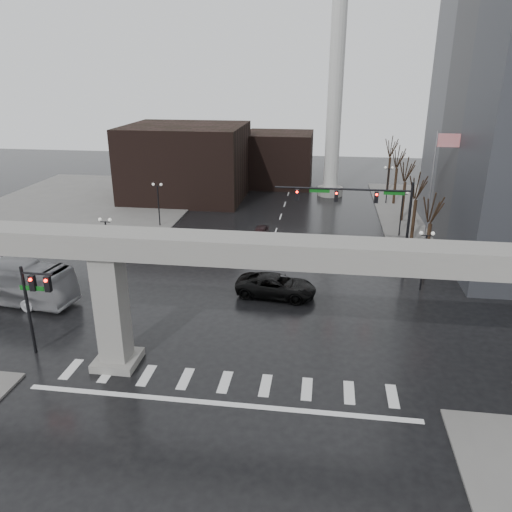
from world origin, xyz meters
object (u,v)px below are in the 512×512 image
(signal_mast_arm, at_px, (366,205))
(city_bus, at_px, (2,280))
(pickup_truck, at_px, (276,286))
(far_car, at_px, (260,233))

(signal_mast_arm, height_order, city_bus, signal_mast_arm)
(pickup_truck, xyz_separation_m, far_car, (-3.16, 14.24, -0.25))
(pickup_truck, bearing_deg, signal_mast_arm, -37.44)
(far_car, bearing_deg, signal_mast_arm, -29.64)
(signal_mast_arm, height_order, far_car, signal_mast_arm)
(signal_mast_arm, distance_m, city_bus, 30.92)
(pickup_truck, relative_size, far_car, 1.72)
(far_car, bearing_deg, pickup_truck, -74.62)
(pickup_truck, distance_m, far_car, 14.59)
(pickup_truck, distance_m, city_bus, 21.56)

